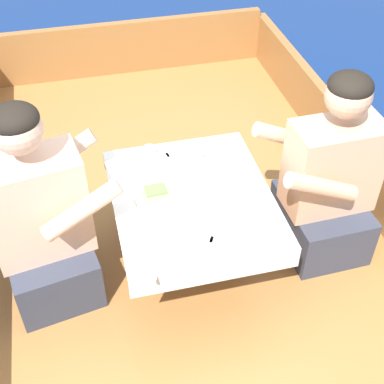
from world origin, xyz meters
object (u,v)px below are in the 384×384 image
at_px(coffee_cup_starboard, 150,152).
at_px(person_starboard, 327,185).
at_px(coffee_cup_port, 195,154).
at_px(sandwich, 156,193).
at_px(tin_can, 162,168).
at_px(person_port, 43,225).

bearing_deg(coffee_cup_starboard, person_starboard, -22.84).
bearing_deg(person_starboard, coffee_cup_port, -25.58).
distance_m(sandwich, coffee_cup_port, 0.32).
bearing_deg(sandwich, tin_can, 69.37).
bearing_deg(tin_can, coffee_cup_starboard, 104.20).
bearing_deg(sandwich, person_port, 178.77).
xyz_separation_m(person_port, coffee_cup_starboard, (0.51, 0.29, 0.08)).
height_order(person_port, sandwich, person_port).
height_order(person_port, tin_can, person_port).
distance_m(sandwich, tin_can, 0.18).
xyz_separation_m(person_port, tin_can, (0.55, 0.16, 0.08)).
bearing_deg(person_port, sandwich, -11.18).
relative_size(person_starboard, tin_can, 14.07).
bearing_deg(person_starboard, person_port, -3.31).
bearing_deg(sandwich, coffee_cup_port, 44.48).
bearing_deg(tin_can, sandwich, -110.63).
relative_size(person_starboard, coffee_cup_port, 9.63).
distance_m(coffee_cup_port, coffee_cup_starboard, 0.21).
bearing_deg(person_port, coffee_cup_starboard, 19.31).
height_order(sandwich, coffee_cup_port, coffee_cup_port).
relative_size(sandwich, coffee_cup_port, 1.12).
distance_m(person_port, coffee_cup_port, 0.75).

